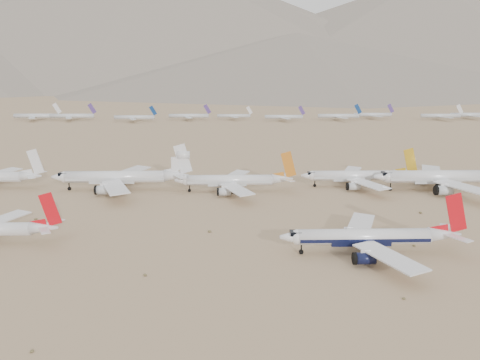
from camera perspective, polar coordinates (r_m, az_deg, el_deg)
The scene contains 10 objects.
ground at distance 125.38m, azimuth 10.21°, elevation -8.34°, with size 7000.00×7000.00×0.00m, color #997B59.
main_airliner at distance 124.08m, azimuth 15.75°, elevation -6.71°, with size 45.14×44.08×15.93m.
row2_navy_widebody at distance 198.50m, azimuth 23.72°, elevation 0.34°, with size 53.84×52.64×19.15m.
row2_gold_tail at distance 193.81m, azimuth 14.21°, elevation 0.49°, with size 44.30×43.33×15.77m.
row2_orange_tail at distance 179.93m, azimuth -0.67°, elevation -0.06°, with size 44.26×43.30×15.79m.
row2_white_trijet at distance 188.03m, azimuth -14.09°, elevation 0.40°, with size 51.78×50.61×18.35m.
distant_storage_row at distance 452.04m, azimuth 7.07°, elevation 7.79°, with size 669.69×56.72×14.30m.
mountain_range at distance 1770.65m, azimuth 1.54°, elevation 17.80°, with size 7354.00×3024.00×470.00m.
foothills at distance 1333.85m, azimuth 23.45°, elevation 12.99°, with size 4637.50×1395.00×155.00m.
desert_scrub at distance 100.47m, azimuth -4.50°, elevation -13.62°, with size 206.06×121.67×0.63m.
Camera 1 is at (-25.24, -114.12, 45.40)m, focal length 35.00 mm.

